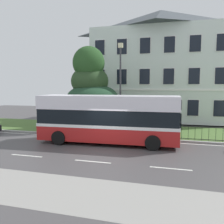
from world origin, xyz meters
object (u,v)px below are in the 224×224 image
georgian_townhouse (160,65)px  evergreen_tree (91,99)px  single_decker_bus (108,118)px  litter_bin (137,129)px  street_lamp_post (120,83)px

georgian_townhouse → evergreen_tree: bearing=-125.3°
single_decker_bus → litter_bin: bearing=55.4°
street_lamp_post → litter_bin: street_lamp_post is taller
evergreen_tree → street_lamp_post: size_ratio=1.08×
street_lamp_post → georgian_townhouse: bearing=76.9°
georgian_townhouse → evergreen_tree: georgian_townhouse is taller
single_decker_bus → evergreen_tree: bearing=119.5°
single_decker_bus → litter_bin: size_ratio=9.04×
georgian_townhouse → street_lamp_post: bearing=-103.1°
evergreen_tree → street_lamp_post: 4.14m
evergreen_tree → street_lamp_post: (3.32, -2.00, 1.44)m
evergreen_tree → single_decker_bus: evergreen_tree is taller
georgian_townhouse → single_decker_bus: size_ratio=1.52×
single_decker_bus → georgian_townhouse: bearing=77.3°
georgian_townhouse → litter_bin: size_ratio=13.70×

